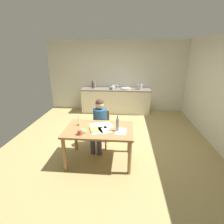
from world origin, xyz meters
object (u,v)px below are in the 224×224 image
object	(u,v)px
book_magazine	(94,129)
bottle_oil	(92,85)
sink_unit	(126,88)
coffee_mug	(80,132)
stovetop_kettle	(140,86)
chair_at_table	(101,126)
wine_glass_back_left	(113,85)
wine_glass_by_kettle	(115,85)
person_seated	(99,121)
bottle_vinegar	(95,85)
candlestick	(79,122)
mixing_bowl	(112,88)
teacup_on_counter	(113,88)
wine_bottle_on_table	(118,125)
dining_table	(99,133)
book_cookery	(82,131)
wine_glass_near_sink	(117,85)

from	to	relation	value
book_magazine	bottle_oil	distance (m)	3.23
book_magazine	sink_unit	world-z (taller)	sink_unit
coffee_mug	stovetop_kettle	world-z (taller)	stovetop_kettle
stovetop_kettle	chair_at_table	bearing A→B (deg)	-114.10
wine_glass_back_left	chair_at_table	bearing A→B (deg)	-91.60
book_magazine	wine_glass_by_kettle	distance (m)	3.30
person_seated	bottle_vinegar	bearing A→B (deg)	102.33
book_magazine	candlestick	bearing A→B (deg)	132.81
person_seated	candlestick	world-z (taller)	person_seated
candlestick	mixing_bowl	distance (m)	2.95
stovetop_kettle	teacup_on_counter	bearing A→B (deg)	-171.11
chair_at_table	stovetop_kettle	world-z (taller)	stovetop_kettle
wine_bottle_on_table	sink_unit	bearing A→B (deg)	87.52
coffee_mug	bottle_oil	xyz separation A→B (m)	(-0.42, 3.37, 0.23)
dining_table	sink_unit	size ratio (longest dim) A/B	3.77
bottle_vinegar	person_seated	bearing A→B (deg)	-77.67
dining_table	person_seated	distance (m)	0.54
person_seated	stovetop_kettle	xyz separation A→B (m)	(1.09, 2.55, 0.32)
bottle_oil	coffee_mug	bearing A→B (deg)	-82.83
wine_glass_by_kettle	chair_at_table	bearing A→B (deg)	-93.29
teacup_on_counter	book_magazine	bearing A→B (deg)	-92.60
sink_unit	mixing_bowl	size ratio (longest dim) A/B	1.66
candlestick	person_seated	bearing A→B (deg)	48.48
coffee_mug	bottle_oil	size ratio (longest dim) A/B	0.44
candlestick	book_cookery	bearing A→B (deg)	-65.55
coffee_mug	teacup_on_counter	distance (m)	3.23
book_magazine	mixing_bowl	distance (m)	3.10
wine_glass_back_left	teacup_on_counter	distance (m)	0.31
coffee_mug	book_cookery	world-z (taller)	coffee_mug
person_seated	wine_glass_by_kettle	xyz separation A→B (m)	(0.16, 2.70, 0.33)
bottle_oil	person_seated	bearing A→B (deg)	-75.69
person_seated	wine_glass_near_sink	xyz separation A→B (m)	(0.27, 2.70, 0.33)
bottle_vinegar	wine_glass_by_kettle	distance (m)	0.73
book_cookery	teacup_on_counter	xyz separation A→B (m)	(0.36, 3.09, 0.20)
coffee_mug	sink_unit	bearing A→B (deg)	76.31
teacup_on_counter	wine_glass_near_sink	bearing A→B (deg)	65.28
dining_table	wine_glass_back_left	bearing A→B (deg)	89.90
bottle_vinegar	chair_at_table	bearing A→B (deg)	-76.60
mixing_bowl	teacup_on_counter	bearing A→B (deg)	-71.77
wine_glass_near_sink	candlestick	bearing A→B (deg)	-101.43
person_seated	bottle_vinegar	xyz separation A→B (m)	(-0.56, 2.57, 0.33)
stovetop_kettle	teacup_on_counter	world-z (taller)	stovetop_kettle
wine_glass_by_kettle	wine_bottle_on_table	bearing A→B (deg)	-84.93
person_seated	wine_bottle_on_table	distance (m)	0.78
dining_table	stovetop_kettle	distance (m)	3.26
book_magazine	coffee_mug	bearing A→B (deg)	-154.78
wine_glass_back_left	book_cookery	bearing A→B (deg)	-95.32
book_magazine	bottle_oil	bearing A→B (deg)	82.02
chair_at_table	wine_bottle_on_table	size ratio (longest dim) A/B	2.68
bottle_vinegar	coffee_mug	bearing A→B (deg)	-84.38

